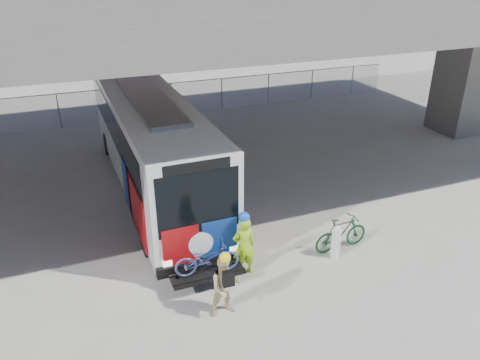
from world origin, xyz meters
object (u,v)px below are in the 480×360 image
cyclist_hivis (244,244)px  bike_parked (341,233)px  cyclist_tan (226,285)px  bollard (336,240)px  bus (150,137)px

cyclist_hivis → bike_parked: bearing=-177.1°
cyclist_hivis → cyclist_tan: 1.75m
bollard → cyclist_hivis: bearing=174.3°
cyclist_hivis → cyclist_tan: size_ratio=1.08×
bus → cyclist_tan: bearing=-89.2°
bus → cyclist_hivis: 6.53m
bollard → cyclist_hivis: 2.87m
bollard → cyclist_hivis: size_ratio=0.53×
bus → cyclist_tan: bus is taller
cyclist_hivis → bike_parked: 3.22m
bike_parked → bus: bearing=31.2°
bus → bike_parked: size_ratio=7.02×
bus → cyclist_hivis: bearing=-79.6°
bollard → cyclist_tan: size_ratio=0.58×
bus → bike_parked: (4.36, -6.32, -1.55)m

